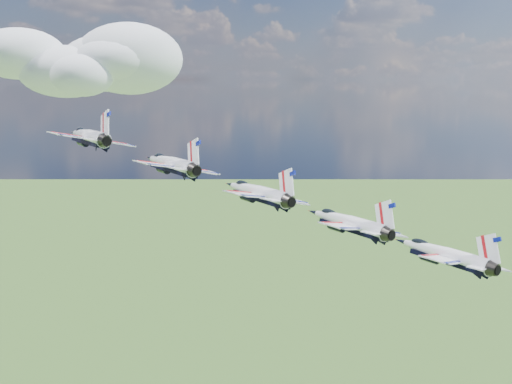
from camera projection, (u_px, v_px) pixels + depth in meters
cloud_far at (78, 66)px, 237.21m from camera, size 66.06×51.91×25.95m
jet_0 at (88, 136)px, 80.42m from camera, size 12.16×16.55×7.05m
jet_1 at (170, 163)px, 78.53m from camera, size 12.16×16.55×7.05m
jet_2 at (256, 192)px, 76.64m from camera, size 12.16×16.55×7.05m
jet_3 at (347, 222)px, 74.74m from camera, size 12.16×16.55×7.05m
jet_4 at (442, 253)px, 72.85m from camera, size 12.16×16.55×7.05m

